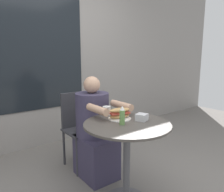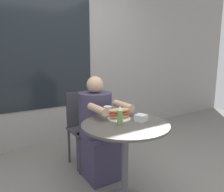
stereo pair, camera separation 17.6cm
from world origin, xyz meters
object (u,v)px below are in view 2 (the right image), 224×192
(diner_chair, at_px, (83,121))
(condiment_bottle, at_px, (120,116))
(drink_cup, at_px, (108,110))
(cafe_table, at_px, (125,146))
(sandwich_on_plate, at_px, (119,114))
(seated_diner, at_px, (97,134))

(diner_chair, xyz_separation_m, condiment_bottle, (-0.09, -0.91, 0.30))
(drink_cup, bearing_deg, condiment_bottle, -103.61)
(cafe_table, height_order, diner_chair, diner_chair)
(sandwich_on_plate, relative_size, condiment_bottle, 1.32)
(cafe_table, distance_m, condiment_bottle, 0.28)
(diner_chair, xyz_separation_m, sandwich_on_plate, (-0.01, -0.78, 0.27))
(seated_diner, bearing_deg, sandwich_on_plate, 89.66)
(diner_chair, relative_size, condiment_bottle, 5.56)
(seated_diner, xyz_separation_m, sandwich_on_plate, (-0.01, -0.43, 0.32))
(cafe_table, bearing_deg, drink_cup, 86.74)
(seated_diner, distance_m, drink_cup, 0.40)
(drink_cup, bearing_deg, cafe_table, -93.26)
(cafe_table, relative_size, diner_chair, 0.86)
(cafe_table, relative_size, sandwich_on_plate, 3.60)
(diner_chair, bearing_deg, cafe_table, 88.43)
(diner_chair, relative_size, sandwich_on_plate, 4.21)
(seated_diner, bearing_deg, diner_chair, -89.65)
(cafe_table, distance_m, sandwich_on_plate, 0.28)
(drink_cup, bearing_deg, seated_diner, 86.57)
(cafe_table, relative_size, drink_cup, 9.10)
(diner_chair, xyz_separation_m, seated_diner, (-0.00, -0.35, -0.05))
(cafe_table, xyz_separation_m, sandwich_on_plate, (0.03, 0.13, 0.24))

